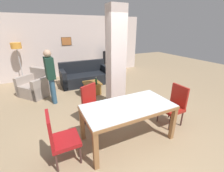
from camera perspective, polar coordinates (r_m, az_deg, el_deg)
The scene contains 15 objects.
ground_plane at distance 3.37m, azimuth 5.71°, elevation -19.05°, with size 18.00×18.00×0.00m, color #9A8160.
back_wall at distance 7.44m, azimuth -15.46°, elevation 14.25°, with size 7.20×0.09×2.70m.
divider_pillar at distance 3.99m, azimuth 1.47°, elevation 9.39°, with size 0.44×0.36×2.70m.
dining_table at distance 3.01m, azimuth 6.14°, elevation -9.99°, with size 1.77×0.90×0.78m.
dining_chair_far_left at distance 3.58m, azimuth -7.29°, elevation -6.62°, with size 0.62×0.62×0.95m.
dining_chair_head_left at distance 2.73m, azimuth -19.36°, elevation -17.84°, with size 0.46×0.46×0.95m.
dining_chair_head_right at distance 3.82m, azimuth 22.59°, elevation -6.36°, with size 0.46×0.46×0.95m.
sofa at distance 6.26m, azimuth -10.25°, elevation 3.59°, with size 1.90×0.89×0.90m.
armchair at distance 5.75m, azimuth -26.68°, elevation -0.05°, with size 1.24×1.24×0.88m.
coffee_table at distance 5.30m, azimuth -7.50°, elevation -0.66°, with size 0.56×0.59×0.40m.
bottle at distance 5.07m, azimuth -6.05°, elevation 1.81°, with size 0.07×0.07×0.23m.
tv_stand at distance 7.98m, azimuth -0.34°, elevation 7.18°, with size 1.03×0.40×0.44m.
tv_screen at distance 7.87m, azimuth -0.35°, elevation 11.02°, with size 1.02×0.37×0.67m.
floor_lamp at distance 6.94m, azimuth -32.50°, elevation 11.67°, with size 0.37×0.37×1.65m.
standing_person at distance 4.72m, azimuth -22.44°, elevation 4.39°, with size 0.26×0.40×1.62m.
Camera 1 is at (-1.40, -2.15, 2.18)m, focal length 24.00 mm.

